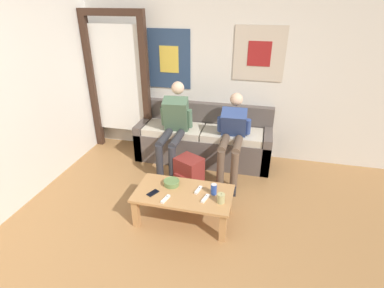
% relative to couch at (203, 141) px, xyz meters
% --- Properties ---
extents(ground_plane, '(18.00, 18.00, 0.00)m').
position_rel_couch_xyz_m(ground_plane, '(-0.06, -2.41, -0.30)').
color(ground_plane, '#9E7042').
extents(wall_back, '(10.00, 0.07, 2.55)m').
position_rel_couch_xyz_m(wall_back, '(-0.06, 0.33, 0.97)').
color(wall_back, silver).
rests_on(wall_back, ground_plane).
extents(door_frame, '(1.00, 0.10, 2.15)m').
position_rel_couch_xyz_m(door_frame, '(-1.38, 0.11, 0.90)').
color(door_frame, '#382319').
rests_on(door_frame, ground_plane).
extents(couch, '(2.02, 0.65, 0.83)m').
position_rel_couch_xyz_m(couch, '(0.00, 0.00, 0.00)').
color(couch, '#564C47').
rests_on(couch, ground_plane).
extents(coffee_table, '(1.07, 0.57, 0.36)m').
position_rel_couch_xyz_m(coffee_table, '(0.07, -1.45, -0.00)').
color(coffee_table, '#B27F4C').
rests_on(coffee_table, ground_plane).
extents(person_seated_adult, '(0.47, 0.93, 1.23)m').
position_rel_couch_xyz_m(person_seated_adult, '(-0.36, -0.35, 0.37)').
color(person_seated_adult, '#2D2D33').
rests_on(person_seated_adult, ground_plane).
extents(person_seated_teen, '(0.47, 0.93, 1.11)m').
position_rel_couch_xyz_m(person_seated_teen, '(0.47, -0.35, 0.32)').
color(person_seated_teen, brown).
rests_on(person_seated_teen, ground_plane).
extents(backpack, '(0.41, 0.40, 0.40)m').
position_rel_couch_xyz_m(backpack, '(-0.04, -0.77, -0.11)').
color(backpack, maroon).
rests_on(backpack, ground_plane).
extents(ceramic_bowl, '(0.18, 0.18, 0.06)m').
position_rel_couch_xyz_m(ceramic_bowl, '(-0.09, -1.35, 0.10)').
color(ceramic_bowl, '#607F47').
rests_on(ceramic_bowl, coffee_table).
extents(pillar_candle, '(0.08, 0.08, 0.12)m').
position_rel_couch_xyz_m(pillar_candle, '(0.50, -1.53, 0.11)').
color(pillar_candle, tan).
rests_on(pillar_candle, coffee_table).
extents(drink_can_blue, '(0.07, 0.07, 0.12)m').
position_rel_couch_xyz_m(drink_can_blue, '(0.40, -1.40, 0.12)').
color(drink_can_blue, '#28479E').
rests_on(drink_can_blue, coffee_table).
extents(game_controller_near_left, '(0.07, 0.15, 0.03)m').
position_rel_couch_xyz_m(game_controller_near_left, '(0.33, -1.52, 0.07)').
color(game_controller_near_left, white).
rests_on(game_controller_near_left, coffee_table).
extents(game_controller_near_right, '(0.07, 0.15, 0.03)m').
position_rel_couch_xyz_m(game_controller_near_right, '(-0.07, -1.63, 0.07)').
color(game_controller_near_right, white).
rests_on(game_controller_near_right, coffee_table).
extents(game_controller_far_center, '(0.06, 0.15, 0.03)m').
position_rel_couch_xyz_m(game_controller_far_center, '(0.23, -1.39, 0.07)').
color(game_controller_far_center, white).
rests_on(game_controller_far_center, coffee_table).
extents(cell_phone, '(0.12, 0.15, 0.01)m').
position_rel_couch_xyz_m(cell_phone, '(-0.25, -1.55, 0.07)').
color(cell_phone, black).
rests_on(cell_phone, coffee_table).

